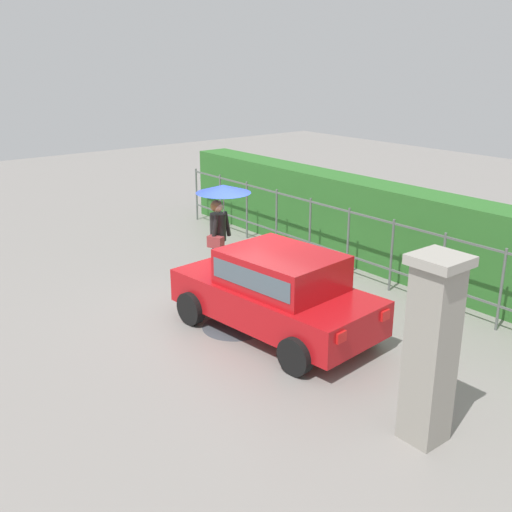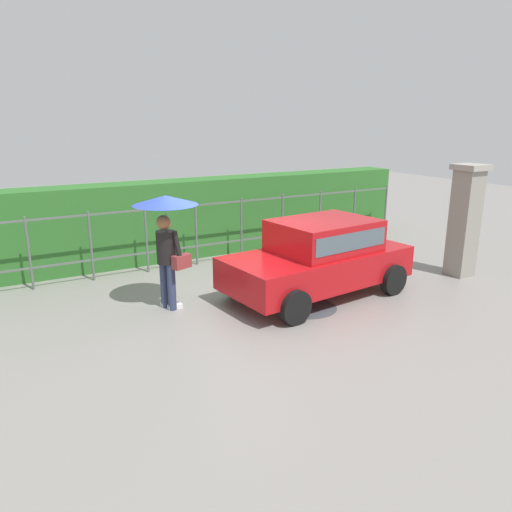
{
  "view_description": "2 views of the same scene",
  "coord_description": "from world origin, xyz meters",
  "views": [
    {
      "loc": [
        8.69,
        -6.61,
        4.57
      ],
      "look_at": [
        0.18,
        0.13,
        0.95
      ],
      "focal_mm": 42.29,
      "sensor_mm": 36.0,
      "label": 1
    },
    {
      "loc": [
        -4.05,
        -7.63,
        3.3
      ],
      "look_at": [
        0.23,
        -0.11,
        0.87
      ],
      "focal_mm": 33.99,
      "sensor_mm": 36.0,
      "label": 2
    }
  ],
  "objects": [
    {
      "name": "ground_plane",
      "position": [
        0.0,
        0.0,
        0.0
      ],
      "size": [
        40.0,
        40.0,
        0.0
      ],
      "primitive_type": "plane",
      "color": "gray"
    },
    {
      "name": "puddle_near",
      "position": [
        0.84,
        -0.88,
        0.0
      ],
      "size": [
        1.14,
        1.14,
        0.0
      ],
      "primitive_type": "cylinder",
      "color": "#4C545B",
      "rests_on": "ground"
    },
    {
      "name": "pedestrian",
      "position": [
        -1.31,
        0.38,
        1.56
      ],
      "size": [
        1.15,
        1.15,
        2.05
      ],
      "rotation": [
        0.0,
        0.0,
        0.34
      ],
      "color": "#2D3856",
      "rests_on": "ground"
    },
    {
      "name": "gate_pillar",
      "position": [
        4.92,
        -0.95,
        1.24
      ],
      "size": [
        0.6,
        0.6,
        2.42
      ],
      "color": "gray",
      "rests_on": "ground"
    },
    {
      "name": "hedge_row",
      "position": [
        0.19,
        3.57,
        0.95
      ],
      "size": [
        12.93,
        0.9,
        1.9
      ],
      "primitive_type": "cube",
      "color": "#2D6B28",
      "rests_on": "ground"
    },
    {
      "name": "fence_section",
      "position": [
        0.19,
        2.65,
        0.83
      ],
      "size": [
        11.98,
        0.05,
        1.5
      ],
      "color": "#59605B",
      "rests_on": "ground"
    },
    {
      "name": "car",
      "position": [
        1.46,
        -0.43,
        0.8
      ],
      "size": [
        3.87,
        2.17,
        1.48
      ],
      "rotation": [
        0.0,
        0.0,
        3.24
      ],
      "color": "#B71116",
      "rests_on": "ground"
    }
  ]
}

